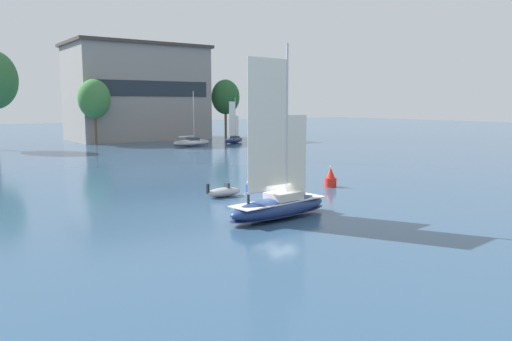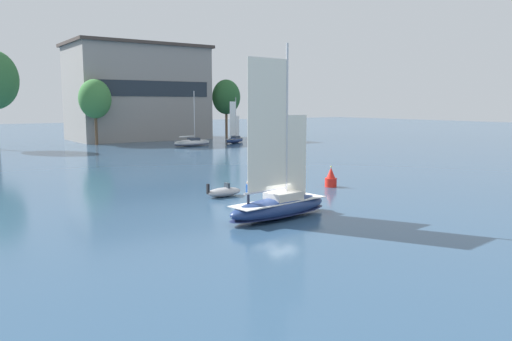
% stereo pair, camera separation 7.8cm
% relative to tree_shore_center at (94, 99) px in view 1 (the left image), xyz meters
% --- Properties ---
extents(ground_plane, '(400.00, 400.00, 0.00)m').
position_rel_tree_shore_center_xyz_m(ground_plane, '(-9.36, -73.54, -9.35)').
color(ground_plane, '#2D4C6B').
extents(waterfront_building, '(31.21, 19.15, 21.98)m').
position_rel_tree_shore_center_xyz_m(waterfront_building, '(13.57, 11.07, 1.68)').
color(waterfront_building, gray).
rests_on(waterfront_building, ground).
extents(tree_shore_center, '(6.49, 6.49, 13.35)m').
position_rel_tree_shore_center_xyz_m(tree_shore_center, '(0.00, 0.00, 0.00)').
color(tree_shore_center, brown).
rests_on(tree_shore_center, ground).
extents(tree_shore_right, '(6.94, 6.94, 14.29)m').
position_rel_tree_shore_center_xyz_m(tree_shore_right, '(33.54, 3.82, 0.65)').
color(tree_shore_right, brown).
rests_on(tree_shore_right, ground).
extents(sailboat_main, '(9.53, 3.67, 12.77)m').
position_rel_tree_shore_center_xyz_m(sailboat_main, '(-9.35, -73.54, -8.32)').
color(sailboat_main, navy).
rests_on(sailboat_main, ground).
extents(sailboat_moored_near_marina, '(7.96, 2.37, 10.89)m').
position_rel_tree_shore_center_xyz_m(sailboat_moored_near_marina, '(14.84, -13.50, -8.61)').
color(sailboat_moored_near_marina, silver).
rests_on(sailboat_moored_near_marina, ground).
extents(sailboat_moored_far_slip, '(8.21, 5.89, 11.17)m').
position_rel_tree_shore_center_xyz_m(sailboat_moored_far_slip, '(12.93, -43.58, -8.59)').
color(sailboat_moored_far_slip, silver).
rests_on(sailboat_moored_far_slip, ground).
extents(sailboat_moored_outer_mooring, '(7.06, 5.38, 9.73)m').
position_rel_tree_shore_center_xyz_m(sailboat_moored_outer_mooring, '(26.04, -11.82, -8.53)').
color(sailboat_moored_outer_mooring, navy).
rests_on(sailboat_moored_outer_mooring, ground).
extents(motor_tender, '(3.48, 1.42, 1.33)m').
position_rel_tree_shore_center_xyz_m(motor_tender, '(-8.33, -63.91, -8.91)').
color(motor_tender, '#99999E').
rests_on(motor_tender, ground).
extents(channel_buoy, '(1.20, 1.20, 2.16)m').
position_rel_tree_shore_center_xyz_m(channel_buoy, '(3.45, -65.53, -8.49)').
color(channel_buoy, red).
rests_on(channel_buoy, ground).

